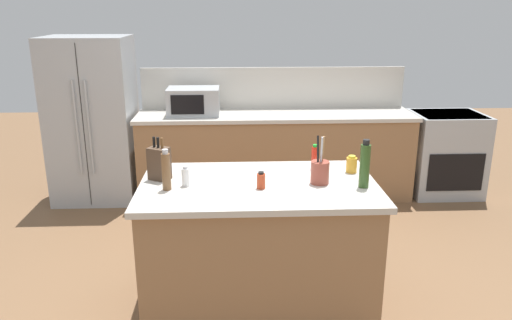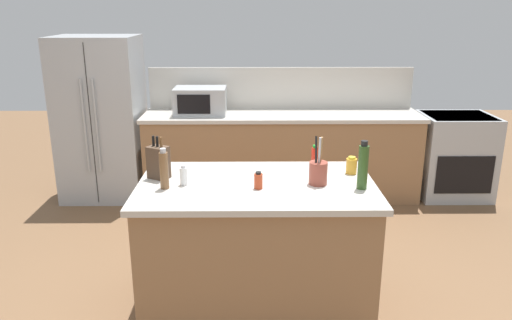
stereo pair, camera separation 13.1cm
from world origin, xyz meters
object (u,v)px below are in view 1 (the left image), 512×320
object	(u,v)px
refrigerator	(93,120)
spice_jar_paprika	(261,181)
knife_block	(159,163)
olive_oil_bottle	(365,165)
microwave	(194,101)
utensil_crock	(320,171)
pepper_grinder	(166,171)
hot_sauce_bottle	(315,157)
salt_shaker	(186,177)
range_oven	(445,153)
honey_jar	(352,165)

from	to	relation	value
refrigerator	spice_jar_paprika	distance (m)	2.89
knife_block	olive_oil_bottle	size ratio (longest dim) A/B	0.92
microwave	utensil_crock	size ratio (longest dim) A/B	1.71
utensil_crock	pepper_grinder	size ratio (longest dim) A/B	1.21
hot_sauce_bottle	salt_shaker	world-z (taller)	hot_sauce_bottle
olive_oil_bottle	range_oven	bearing A→B (deg)	56.10
knife_block	pepper_grinder	world-z (taller)	knife_block
honey_jar	pepper_grinder	size ratio (longest dim) A/B	0.46
utensil_crock	olive_oil_bottle	world-z (taller)	utensil_crock
honey_jar	spice_jar_paprika	distance (m)	0.71
olive_oil_bottle	spice_jar_paprika	world-z (taller)	olive_oil_bottle
refrigerator	salt_shaker	distance (m)	2.58
range_oven	salt_shaker	xyz separation A→B (m)	(-2.69, -2.23, 0.53)
refrigerator	honey_jar	distance (m)	3.11
microwave	olive_oil_bottle	xyz separation A→B (m)	(1.25, -2.31, 0.01)
refrigerator	hot_sauce_bottle	distance (m)	2.87
knife_block	olive_oil_bottle	world-z (taller)	olive_oil_bottle
hot_sauce_bottle	honey_jar	world-z (taller)	hot_sauce_bottle
salt_shaker	spice_jar_paprika	bearing A→B (deg)	-8.35
pepper_grinder	spice_jar_paprika	xyz separation A→B (m)	(0.60, -0.01, -0.07)
salt_shaker	range_oven	bearing A→B (deg)	39.62
knife_block	hot_sauce_bottle	distance (m)	1.09
refrigerator	microwave	world-z (taller)	refrigerator
microwave	spice_jar_paprika	size ratio (longest dim) A/B	4.87
utensil_crock	pepper_grinder	world-z (taller)	utensil_crock
hot_sauce_bottle	pepper_grinder	world-z (taller)	pepper_grinder
refrigerator	utensil_crock	bearing A→B (deg)	-47.66
hot_sauce_bottle	honey_jar	xyz separation A→B (m)	(0.25, -0.09, -0.03)
utensil_crock	spice_jar_paprika	bearing A→B (deg)	-168.67
honey_jar	olive_oil_bottle	size ratio (longest dim) A/B	0.39
refrigerator	olive_oil_bottle	world-z (taller)	refrigerator
knife_block	spice_jar_paprika	distance (m)	0.70
range_oven	pepper_grinder	distance (m)	3.67
hot_sauce_bottle	utensil_crock	bearing A→B (deg)	-92.44
microwave	pepper_grinder	xyz separation A→B (m)	(-0.01, -2.29, -0.02)
microwave	pepper_grinder	bearing A→B (deg)	-90.14
hot_sauce_bottle	spice_jar_paprika	size ratio (longest dim) A/B	1.60
refrigerator	honey_jar	bearing A→B (deg)	-41.45
honey_jar	microwave	bearing A→B (deg)	121.72
pepper_grinder	salt_shaker	xyz separation A→B (m)	(0.11, 0.06, -0.06)
hot_sauce_bottle	salt_shaker	xyz separation A→B (m)	(-0.89, -0.31, -0.02)
pepper_grinder	utensil_crock	bearing A→B (deg)	4.09
pepper_grinder	honey_jar	bearing A→B (deg)	12.87
range_oven	microwave	size ratio (longest dim) A/B	1.68
microwave	spice_jar_paprika	bearing A→B (deg)	-75.58
knife_block	olive_oil_bottle	distance (m)	1.35
knife_block	spice_jar_paprika	bearing A→B (deg)	12.02
utensil_crock	salt_shaker	xyz separation A→B (m)	(-0.87, -0.01, -0.02)
refrigerator	hot_sauce_bottle	bearing A→B (deg)	-43.34
refrigerator	microwave	bearing A→B (deg)	-2.70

